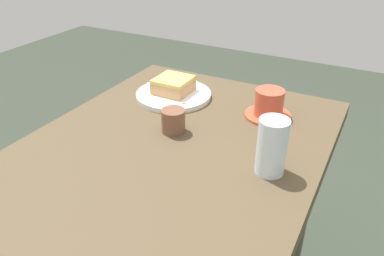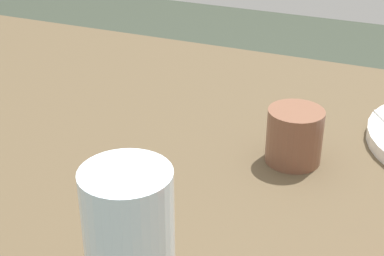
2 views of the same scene
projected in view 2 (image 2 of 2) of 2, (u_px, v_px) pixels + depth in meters
table at (130, 198)px, 0.72m from camera, size 1.15×0.69×0.73m
water_glass at (130, 249)px, 0.41m from camera, size 0.06×0.06×0.13m
sugar_jar at (294, 136)px, 0.63m from camera, size 0.06×0.06×0.06m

